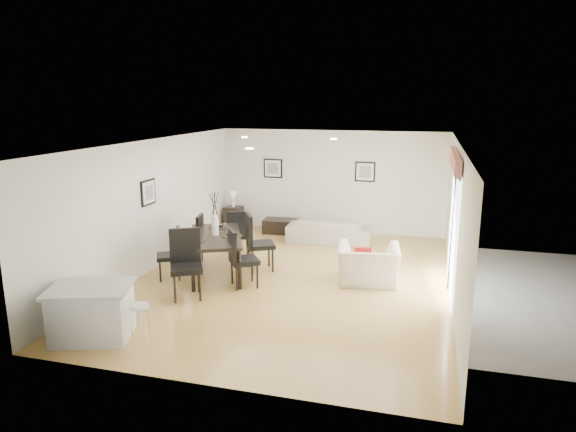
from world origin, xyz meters
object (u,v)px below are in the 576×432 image
(dining_table, at_px, (215,239))
(dining_chair_wnear, at_px, (173,251))
(dining_chair_foot, at_px, (239,231))
(side_table, at_px, (234,217))
(sofa, at_px, (329,230))
(dining_chair_enear, at_px, (239,255))
(armchair, at_px, (368,265))
(dining_chair_head, at_px, (186,259))
(kitchen_island, at_px, (92,312))
(dining_chair_wfar, at_px, (195,237))
(bar_stool, at_px, (139,310))
(dining_chair_efar, at_px, (256,239))
(coffee_table, at_px, (281,226))

(dining_table, relative_size, dining_chair_wnear, 2.16)
(dining_chair_foot, bearing_deg, side_table, -83.89)
(sofa, distance_m, dining_chair_enear, 3.68)
(armchair, bearing_deg, dining_chair_head, 19.04)
(sofa, distance_m, kitchen_island, 6.56)
(armchair, distance_m, side_table, 5.37)
(dining_chair_wfar, height_order, dining_chair_head, dining_chair_head)
(armchair, height_order, bar_stool, armchair)
(sofa, xyz_separation_m, dining_chair_wfar, (-2.47, -2.44, 0.30))
(dining_chair_wfar, xyz_separation_m, dining_chair_efar, (1.40, -0.07, 0.06))
(dining_chair_wfar, xyz_separation_m, dining_chair_head, (0.65, -1.74, 0.08))
(sofa, distance_m, dining_chair_efar, 2.75)
(dining_chair_wnear, distance_m, coffee_table, 4.14)
(dining_chair_wnear, bearing_deg, dining_chair_foot, 126.93)
(side_table, bearing_deg, coffee_table, -8.55)
(coffee_table, bearing_deg, dining_table, -99.41)
(dining_chair_enear, bearing_deg, armchair, -103.79)
(dining_table, xyz_separation_m, side_table, (-1.07, 3.74, -0.45))
(dining_chair_efar, bearing_deg, side_table, 0.15)
(armchair, bearing_deg, dining_chair_wnear, 4.11)
(sofa, relative_size, dining_chair_head, 1.67)
(dining_table, relative_size, kitchen_island, 1.60)
(dining_table, distance_m, dining_chair_enear, 0.91)
(dining_chair_wnear, relative_size, dining_chair_head, 0.83)
(side_table, xyz_separation_m, bar_stool, (1.23, -6.88, 0.23))
(dining_chair_foot, distance_m, side_table, 2.75)
(dining_chair_enear, bearing_deg, sofa, -50.38)
(armchair, relative_size, dining_chair_wfar, 1.06)
(sofa, bearing_deg, side_table, -17.67)
(armchair, distance_m, dining_table, 3.09)
(dining_chair_foot, bearing_deg, bar_stool, 74.13)
(coffee_table, relative_size, kitchen_island, 0.67)
(kitchen_island, bearing_deg, sofa, 50.01)
(dining_table, height_order, dining_chair_foot, dining_chair_foot)
(armchair, relative_size, kitchen_island, 0.83)
(dining_chair_efar, bearing_deg, kitchen_island, 131.27)
(dining_chair_wfar, relative_size, side_table, 1.84)
(dining_chair_wfar, xyz_separation_m, coffee_table, (1.06, 3.01, -0.42))
(dining_chair_head, relative_size, side_table, 2.09)
(dining_table, distance_m, coffee_table, 3.59)
(sofa, height_order, bar_stool, bar_stool)
(sofa, bearing_deg, dining_chair_foot, 42.54)
(armchair, xyz_separation_m, dining_chair_wfar, (-3.75, 0.22, 0.23))
(dining_chair_foot, bearing_deg, coffee_table, -115.83)
(dining_table, distance_m, dining_chair_head, 1.23)
(dining_chair_enear, distance_m, dining_chair_head, 1.02)
(armchair, distance_m, dining_chair_foot, 3.17)
(dining_chair_foot, distance_m, coffee_table, 2.35)
(armchair, relative_size, dining_chair_efar, 0.96)
(coffee_table, bearing_deg, dining_chair_enear, -88.64)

